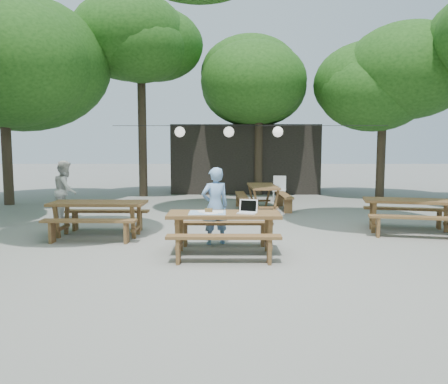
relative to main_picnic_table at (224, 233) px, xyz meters
The scene contains 12 objects.
ground 0.83m from the main_picnic_table, 62.83° to the left, with size 80.00×80.00×0.00m, color slate.
pavilion 11.23m from the main_picnic_table, 85.72° to the left, with size 6.00×3.00×2.80m, color black.
main_picnic_table is the anchor object (origin of this frame).
picnic_table_nw 3.10m from the main_picnic_table, 150.28° to the left, with size 2.01×1.61×0.75m.
picnic_table_ne 4.60m from the main_picnic_table, 25.12° to the left, with size 2.21×1.97×0.75m.
picnic_table_far_e 5.64m from the main_picnic_table, 78.12° to the left, with size 1.65×2.03×0.75m.
woman 0.91m from the main_picnic_table, 102.31° to the left, with size 0.56×0.36×1.52m, color #77A2D9.
second_person 5.63m from the main_picnic_table, 138.36° to the left, with size 0.76×0.59×1.55m, color silver.
plastic_chair 7.64m from the main_picnic_table, 75.61° to the left, with size 0.51×0.51×0.90m.
laptop 0.60m from the main_picnic_table, ahead, with size 0.39×0.34×0.24m.
tabletop_clutter 0.47m from the main_picnic_table, behind, with size 0.65×0.55×0.08m.
paper_lanterns 6.95m from the main_picnic_table, 88.72° to the left, with size 9.00×0.34×0.38m.
Camera 1 is at (-0.30, -8.35, 1.93)m, focal length 35.00 mm.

